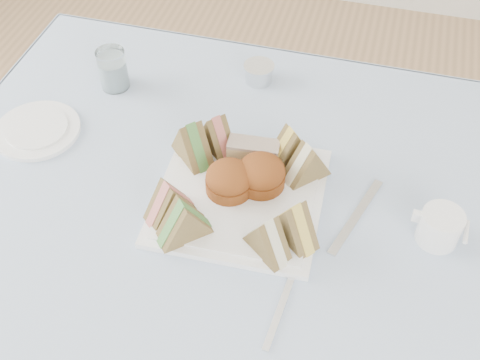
% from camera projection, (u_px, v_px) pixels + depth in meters
% --- Properties ---
extents(table, '(0.90, 0.90, 0.74)m').
position_uv_depth(table, '(201.00, 319.00, 1.33)').
color(table, brown).
rests_on(table, floor).
extents(tablecloth, '(1.02, 1.02, 0.01)m').
position_uv_depth(tablecloth, '(191.00, 213.00, 1.06)').
color(tablecloth, '#97B6D4').
rests_on(tablecloth, table).
extents(serving_plate, '(0.30, 0.30, 0.01)m').
position_uv_depth(serving_plate, '(240.00, 197.00, 1.07)').
color(serving_plate, white).
rests_on(serving_plate, tablecloth).
extents(sandwich_fl_a, '(0.09, 0.09, 0.08)m').
position_uv_depth(sandwich_fl_a, '(169.00, 199.00, 1.01)').
color(sandwich_fl_a, olive).
rests_on(sandwich_fl_a, serving_plate).
extents(sandwich_fl_b, '(0.10, 0.09, 0.08)m').
position_uv_depth(sandwich_fl_b, '(183.00, 219.00, 0.98)').
color(sandwich_fl_b, olive).
rests_on(sandwich_fl_b, serving_plate).
extents(sandwich_fr_a, '(0.10, 0.09, 0.08)m').
position_uv_depth(sandwich_fr_a, '(294.00, 221.00, 0.97)').
color(sandwich_fr_a, olive).
rests_on(sandwich_fr_a, serving_plate).
extents(sandwich_fr_b, '(0.09, 0.08, 0.08)m').
position_uv_depth(sandwich_fr_b, '(268.00, 236.00, 0.96)').
color(sandwich_fr_b, olive).
rests_on(sandwich_fr_b, serving_plate).
extents(sandwich_bl_a, '(0.10, 0.10, 0.09)m').
position_uv_depth(sandwich_bl_a, '(192.00, 141.00, 1.10)').
color(sandwich_bl_a, olive).
rests_on(sandwich_bl_a, serving_plate).
extents(sandwich_bl_b, '(0.09, 0.09, 0.08)m').
position_uv_depth(sandwich_bl_b, '(216.00, 132.00, 1.12)').
color(sandwich_bl_b, olive).
rests_on(sandwich_bl_b, serving_plate).
extents(sandwich_br_a, '(0.09, 0.09, 0.08)m').
position_uv_depth(sandwich_br_a, '(307.00, 161.00, 1.07)').
color(sandwich_br_a, olive).
rests_on(sandwich_br_a, serving_plate).
extents(sandwich_br_b, '(0.09, 0.09, 0.08)m').
position_uv_depth(sandwich_br_b, '(290.00, 144.00, 1.10)').
color(sandwich_br_b, olive).
rests_on(sandwich_br_b, serving_plate).
extents(scone_left, '(0.09, 0.09, 0.06)m').
position_uv_depth(scone_left, '(229.00, 179.00, 1.05)').
color(scone_left, maroon).
rests_on(scone_left, serving_plate).
extents(scone_right, '(0.12, 0.12, 0.06)m').
position_uv_depth(scone_right, '(261.00, 174.00, 1.06)').
color(scone_right, maroon).
rests_on(scone_right, serving_plate).
extents(pastry_slice, '(0.10, 0.04, 0.04)m').
position_uv_depth(pastry_slice, '(254.00, 152.00, 1.11)').
color(pastry_slice, beige).
rests_on(pastry_slice, serving_plate).
extents(side_plate, '(0.18, 0.18, 0.01)m').
position_uv_depth(side_plate, '(37.00, 130.00, 1.19)').
color(side_plate, white).
rests_on(side_plate, tablecloth).
extents(water_glass, '(0.06, 0.06, 0.09)m').
position_uv_depth(water_glass, '(113.00, 69.00, 1.26)').
color(water_glass, white).
rests_on(water_glass, tablecloth).
extents(tea_strainer, '(0.08, 0.08, 0.04)m').
position_uv_depth(tea_strainer, '(259.00, 74.00, 1.29)').
color(tea_strainer, silver).
rests_on(tea_strainer, tablecloth).
extents(knife, '(0.07, 0.19, 0.00)m').
position_uv_depth(knife, '(356.00, 216.00, 1.05)').
color(knife, silver).
rests_on(knife, tablecloth).
extents(fork, '(0.03, 0.19, 0.00)m').
position_uv_depth(fork, '(284.00, 298.00, 0.94)').
color(fork, silver).
rests_on(fork, tablecloth).
extents(creamer_jug, '(0.08, 0.08, 0.06)m').
position_uv_depth(creamer_jug, '(440.00, 227.00, 0.99)').
color(creamer_jug, white).
rests_on(creamer_jug, tablecloth).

